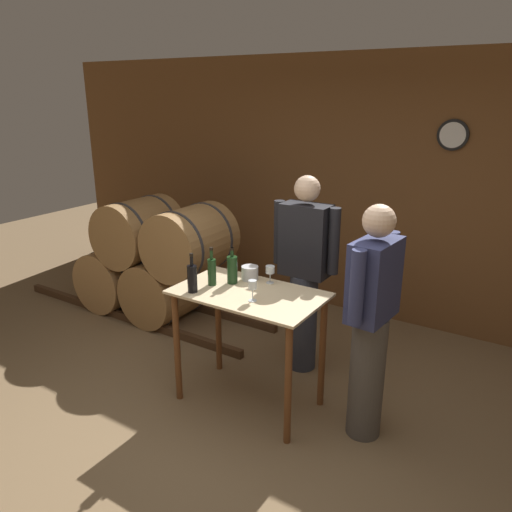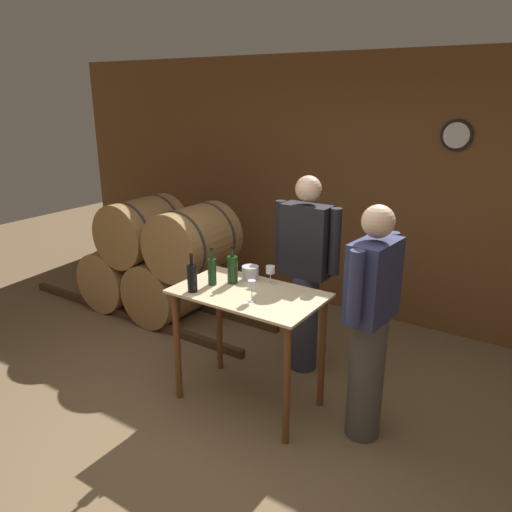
% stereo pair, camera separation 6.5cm
% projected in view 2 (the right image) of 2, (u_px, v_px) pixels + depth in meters
% --- Properties ---
extents(ground_plane, '(14.00, 14.00, 0.00)m').
position_uv_depth(ground_plane, '(217.00, 448.00, 3.42)').
color(ground_plane, brown).
extents(back_wall, '(8.40, 0.08, 2.70)m').
position_uv_depth(back_wall, '(374.00, 191.00, 5.10)').
color(back_wall, brown).
rests_on(back_wall, ground_plane).
extents(barrel_rack, '(3.04, 0.76, 1.27)m').
position_uv_depth(barrel_rack, '(156.00, 260.00, 5.31)').
color(barrel_rack, '#4C331E').
rests_on(barrel_rack, ground_plane).
extents(tasting_table, '(1.10, 0.65, 0.93)m').
position_uv_depth(tasting_table, '(249.00, 316.00, 3.70)').
color(tasting_table, beige).
rests_on(tasting_table, ground_plane).
extents(wine_bottle_far_left, '(0.07, 0.07, 0.30)m').
position_uv_depth(wine_bottle_far_left, '(192.00, 277.00, 3.62)').
color(wine_bottle_far_left, black).
rests_on(wine_bottle_far_left, tasting_table).
extents(wine_bottle_left, '(0.06, 0.06, 0.30)m').
position_uv_depth(wine_bottle_left, '(212.00, 270.00, 3.75)').
color(wine_bottle_left, '#193819').
rests_on(wine_bottle_left, tasting_table).
extents(wine_bottle_center, '(0.08, 0.08, 0.28)m').
position_uv_depth(wine_bottle_center, '(233.00, 269.00, 3.79)').
color(wine_bottle_center, '#193819').
rests_on(wine_bottle_center, tasting_table).
extents(wine_glass_near_left, '(0.07, 0.07, 0.14)m').
position_uv_depth(wine_glass_near_left, '(270.00, 270.00, 3.78)').
color(wine_glass_near_left, silver).
rests_on(wine_glass_near_left, tasting_table).
extents(wine_glass_near_center, '(0.06, 0.06, 0.15)m').
position_uv_depth(wine_glass_near_center, '(252.00, 286.00, 3.46)').
color(wine_glass_near_center, silver).
rests_on(wine_glass_near_center, tasting_table).
extents(ice_bucket, '(0.13, 0.13, 0.11)m').
position_uv_depth(ice_bucket, '(250.00, 273.00, 3.87)').
color(ice_bucket, silver).
rests_on(ice_bucket, tasting_table).
extents(person_host, '(0.59, 0.24, 1.69)m').
position_uv_depth(person_host, '(306.00, 271.00, 4.15)').
color(person_host, '#333847').
rests_on(person_host, ground_plane).
extents(person_visitor_with_scarf, '(0.25, 0.59, 1.66)m').
position_uv_depth(person_visitor_with_scarf, '(370.00, 321.00, 3.29)').
color(person_visitor_with_scarf, '#4C4742').
rests_on(person_visitor_with_scarf, ground_plane).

